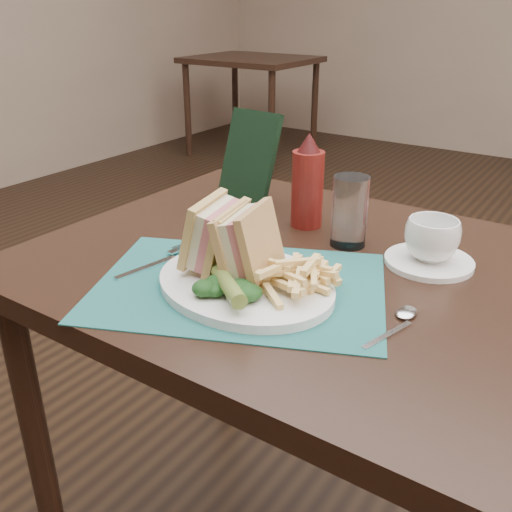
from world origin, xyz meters
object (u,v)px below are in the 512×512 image
(table_main, at_px, (288,424))
(placemat, at_px, (240,286))
(sandwich_half_b, at_px, (236,240))
(ketchup_bottle, at_px, (308,181))
(saucer, at_px, (429,262))
(drinking_glass, at_px, (350,211))
(table_bg_left, at_px, (252,107))
(plate, at_px, (245,284))
(check_presenter, at_px, (249,160))
(coffee_cup, at_px, (432,240))
(sandwich_half_a, at_px, (203,232))

(table_main, bearing_deg, placemat, -94.40)
(placemat, relative_size, sandwich_half_b, 3.88)
(ketchup_bottle, bearing_deg, saucer, -8.97)
(table_main, relative_size, ketchup_bottle, 4.84)
(placemat, relative_size, drinking_glass, 3.47)
(sandwich_half_b, relative_size, ketchup_bottle, 0.63)
(drinking_glass, bearing_deg, placemat, -105.12)
(table_bg_left, height_order, saucer, saucer)
(plate, height_order, drinking_glass, drinking_glass)
(check_presenter, bearing_deg, sandwich_half_b, -52.95)
(table_main, height_order, table_bg_left, same)
(plate, xyz_separation_m, coffee_cup, (0.21, 0.25, 0.04))
(ketchup_bottle, height_order, check_presenter, check_presenter)
(drinking_glass, relative_size, ketchup_bottle, 0.70)
(saucer, xyz_separation_m, check_presenter, (-0.43, 0.08, 0.10))
(plate, distance_m, sandwich_half_b, 0.07)
(sandwich_half_a, bearing_deg, drinking_glass, 47.35)
(coffee_cup, bearing_deg, table_bg_left, 129.36)
(sandwich_half_b, height_order, drinking_glass, sandwich_half_b)
(placemat, distance_m, check_presenter, 0.40)
(table_bg_left, bearing_deg, sandwich_half_a, -56.58)
(sandwich_half_b, bearing_deg, saucer, 35.57)
(placemat, bearing_deg, saucer, 48.55)
(table_main, relative_size, sandwich_half_b, 7.74)
(saucer, bearing_deg, sandwich_half_b, -133.76)
(table_bg_left, distance_m, drinking_glass, 3.62)
(sandwich_half_a, distance_m, coffee_cup, 0.38)
(table_bg_left, distance_m, ketchup_bottle, 3.52)
(saucer, xyz_separation_m, coffee_cup, (0.00, 0.00, 0.04))
(plate, bearing_deg, saucer, 60.40)
(table_bg_left, relative_size, coffee_cup, 9.84)
(placemat, bearing_deg, check_presenter, 122.60)
(plate, distance_m, coffee_cup, 0.33)
(table_bg_left, distance_m, placemat, 3.77)
(placemat, distance_m, ketchup_bottle, 0.31)
(table_main, bearing_deg, saucer, 26.50)
(placemat, distance_m, plate, 0.02)
(plate, bearing_deg, sandwich_half_a, -176.58)
(table_main, xyz_separation_m, check_presenter, (-0.22, 0.18, 0.48))
(sandwich_half_b, bearing_deg, table_main, 70.03)
(plate, height_order, ketchup_bottle, ketchup_bottle)
(placemat, relative_size, ketchup_bottle, 2.42)
(saucer, bearing_deg, ketchup_bottle, 171.03)
(check_presenter, bearing_deg, saucer, -4.79)
(saucer, bearing_deg, table_bg_left, 129.36)
(placemat, distance_m, drinking_glass, 0.27)
(placemat, relative_size, sandwich_half_a, 3.86)
(placemat, height_order, sandwich_half_a, sandwich_half_a)
(table_main, xyz_separation_m, plate, (0.00, -0.15, 0.38))
(sandwich_half_b, distance_m, coffee_cup, 0.34)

